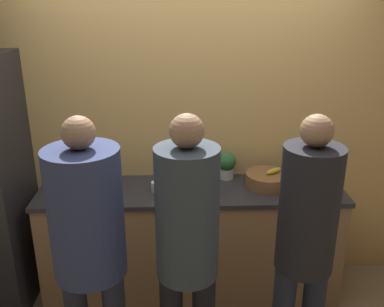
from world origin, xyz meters
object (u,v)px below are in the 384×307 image
at_px(utensil_crock, 199,170).
at_px(bottle_clear, 111,173).
at_px(person_center, 187,242).
at_px(cup_yellow, 98,176).
at_px(potted_plant, 226,164).
at_px(person_right, 305,239).
at_px(bottle_amber, 300,173).
at_px(cup_white, 156,187).
at_px(person_left, 88,235).
at_px(fruit_bowl, 268,179).

distance_m(utensil_crock, bottle_clear, 0.67).
height_order(person_center, cup_yellow, person_center).
bearing_deg(potted_plant, person_center, -106.37).
bearing_deg(potted_plant, person_right, -73.39).
distance_m(person_right, bottle_amber, 1.02).
bearing_deg(cup_white, bottle_clear, 155.91).
distance_m(person_center, potted_plant, 1.18).
relative_size(bottle_clear, cup_white, 2.74).
height_order(person_left, cup_yellow, person_left).
bearing_deg(bottle_amber, person_right, -103.65).
distance_m(person_center, cup_yellow, 1.29).
relative_size(person_left, bottle_amber, 8.87).
height_order(person_left, bottle_clear, person_left).
bearing_deg(bottle_clear, cup_white, -24.09).
height_order(person_center, utensil_crock, person_center).
distance_m(fruit_bowl, bottle_amber, 0.27).
xyz_separation_m(fruit_bowl, cup_white, (-0.84, -0.07, -0.01)).
xyz_separation_m(person_left, bottle_amber, (1.42, 1.00, -0.08)).
height_order(bottle_amber, bottle_clear, bottle_clear).
height_order(cup_white, potted_plant, potted_plant).
xyz_separation_m(bottle_clear, cup_white, (0.35, -0.16, -0.05)).
xyz_separation_m(cup_white, potted_plant, (0.54, 0.23, 0.08)).
xyz_separation_m(person_right, potted_plant, (-0.32, 1.07, 0.02)).
xyz_separation_m(bottle_amber, cup_yellow, (-1.56, 0.05, -0.03)).
distance_m(person_right, cup_yellow, 1.68).
height_order(utensil_crock, cup_yellow, utensil_crock).
bearing_deg(utensil_crock, potted_plant, 5.20).
height_order(person_center, bottle_amber, person_center).
xyz_separation_m(bottle_amber, bottle_clear, (-1.45, 0.01, 0.01)).
relative_size(fruit_bowl, utensil_crock, 1.05).
distance_m(fruit_bowl, bottle_clear, 1.19).
bearing_deg(person_center, bottle_clear, 117.82).
bearing_deg(person_center, cup_white, 102.99).
xyz_separation_m(person_center, cup_yellow, (-0.67, 1.09, -0.08)).
height_order(person_center, fruit_bowl, person_center).
xyz_separation_m(fruit_bowl, utensil_crock, (-0.51, 0.14, 0.03)).
bearing_deg(bottle_amber, cup_white, -172.55).
relative_size(utensil_crock, bottle_clear, 1.50).
bearing_deg(person_right, cup_white, 135.51).
bearing_deg(person_right, cup_yellow, 141.87).
xyz_separation_m(person_center, bottle_clear, (-0.56, 1.05, -0.04)).
relative_size(person_right, cup_yellow, 18.31).
xyz_separation_m(person_center, potted_plant, (0.33, 1.13, -0.01)).
bearing_deg(person_left, person_center, -4.69).
height_order(person_right, cup_yellow, person_right).
bearing_deg(person_center, utensil_crock, 84.06).
relative_size(person_right, utensil_crock, 5.34).
bearing_deg(cup_white, person_right, -44.49).
bearing_deg(potted_plant, bottle_clear, -175.26).
bearing_deg(potted_plant, utensil_crock, -174.80).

